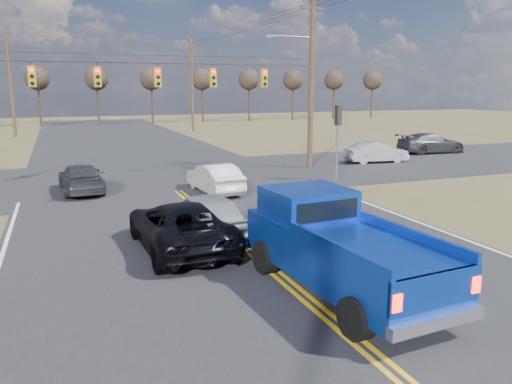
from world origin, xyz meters
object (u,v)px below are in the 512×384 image
object	(u,v)px
white_car_queue	(215,178)
cross_car_east_near	(376,152)
pickup_truck	(337,247)
cross_car_east_far	(431,143)
dgrey_car_queue	(81,178)
black_suv	(180,226)
silver_suv	(206,215)

from	to	relation	value
white_car_queue	cross_car_east_near	world-z (taller)	white_car_queue
pickup_truck	cross_car_east_far	size ratio (longest dim) A/B	1.20
white_car_queue	cross_car_east_near	xyz separation A→B (m)	(12.46, 5.13, -0.02)
dgrey_car_queue	white_car_queue	bearing A→B (deg)	154.70
black_suv	cross_car_east_near	size ratio (longest dim) A/B	1.29
cross_car_east_near	dgrey_car_queue	bearing A→B (deg)	105.18
black_suv	dgrey_car_queue	xyz separation A→B (m)	(-2.38, 9.91, -0.08)
cross_car_east_near	cross_car_east_far	size ratio (longest dim) A/B	0.79
pickup_truck	dgrey_car_queue	world-z (taller)	pickup_truck
silver_suv	cross_car_east_near	size ratio (longest dim) A/B	1.11
cross_car_east_near	cross_car_east_far	distance (m)	7.04
silver_suv	cross_car_east_near	xyz separation A→B (m)	(14.80, 11.88, -0.10)
cross_car_east_near	pickup_truck	bearing A→B (deg)	149.14
black_suv	dgrey_car_queue	distance (m)	10.19
cross_car_east_near	cross_car_east_far	bearing A→B (deg)	-62.30
white_car_queue	dgrey_car_queue	world-z (taller)	white_car_queue
silver_suv	cross_car_east_near	bearing A→B (deg)	-144.30
white_car_queue	black_suv	bearing A→B (deg)	61.91
pickup_truck	black_suv	distance (m)	5.25
cross_car_east_far	dgrey_car_queue	bearing A→B (deg)	105.37
black_suv	cross_car_east_near	xyz separation A→B (m)	(15.83, 12.71, -0.06)
pickup_truck	black_suv	bearing A→B (deg)	117.53
dgrey_car_queue	cross_car_east_far	xyz separation A→B (m)	(24.77, 5.35, 0.10)
black_suv	cross_car_east_far	size ratio (longest dim) A/B	1.01
cross_car_east_far	black_suv	bearing A→B (deg)	127.46
black_suv	white_car_queue	size ratio (longest dim) A/B	1.26
cross_car_east_near	cross_car_east_far	xyz separation A→B (m)	(6.56, 2.55, 0.08)
silver_suv	cross_car_east_near	world-z (taller)	silver_suv
cross_car_east_far	pickup_truck	bearing A→B (deg)	138.30
silver_suv	dgrey_car_queue	distance (m)	9.70
pickup_truck	white_car_queue	xyz separation A→B (m)	(0.62, 12.04, -0.41)
black_suv	white_car_queue	world-z (taller)	black_suv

